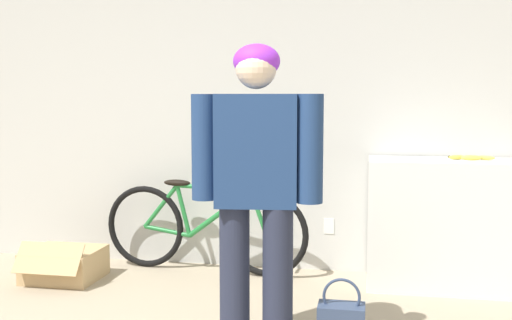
{
  "coord_description": "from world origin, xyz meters",
  "views": [
    {
      "loc": [
        0.85,
        -1.83,
        1.33
      ],
      "look_at": [
        0.27,
        1.17,
        1.02
      ],
      "focal_mm": 42.0,
      "sensor_mm": 36.0,
      "label": 1
    }
  ],
  "objects_px": {
    "bicycle": "(204,227)",
    "cardboard_box": "(64,264)",
    "banana": "(470,158)",
    "person": "(256,179)"
  },
  "relations": [
    {
      "from": "person",
      "to": "bicycle",
      "type": "xyz_separation_m",
      "value": [
        -0.67,
        1.36,
        -0.57
      ]
    },
    {
      "from": "cardboard_box",
      "to": "person",
      "type": "bearing_deg",
      "value": -30.75
    },
    {
      "from": "person",
      "to": "cardboard_box",
      "type": "bearing_deg",
      "value": 142.24
    },
    {
      "from": "bicycle",
      "to": "banana",
      "type": "xyz_separation_m",
      "value": [
        1.93,
        -0.04,
        0.58
      ]
    },
    {
      "from": "bicycle",
      "to": "cardboard_box",
      "type": "relative_size",
      "value": 3.14
    },
    {
      "from": "person",
      "to": "banana",
      "type": "height_order",
      "value": "person"
    },
    {
      "from": "bicycle",
      "to": "cardboard_box",
      "type": "distance_m",
      "value": 1.06
    },
    {
      "from": "banana",
      "to": "cardboard_box",
      "type": "xyz_separation_m",
      "value": [
        -2.89,
        -0.36,
        -0.81
      ]
    },
    {
      "from": "person",
      "to": "bicycle",
      "type": "distance_m",
      "value": 1.62
    },
    {
      "from": "bicycle",
      "to": "banana",
      "type": "bearing_deg",
      "value": 4.13
    }
  ]
}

